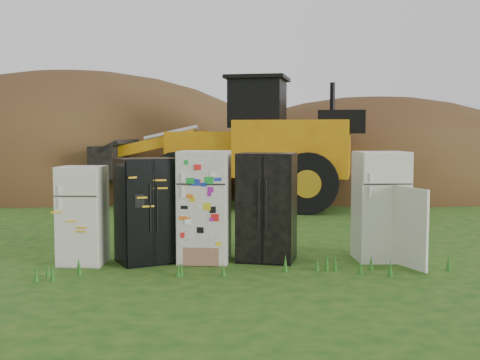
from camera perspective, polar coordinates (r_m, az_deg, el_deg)
The scene contains 9 objects.
ground at distance 9.80m, azimuth -0.30°, elevation -7.70°, with size 120.00×120.00×0.00m, color #194A13.
fridge_leftmost at distance 9.79m, azimuth -14.70°, elevation -3.26°, with size 0.68×0.66×1.55m, color white, non-canonical shape.
fridge_black_side at distance 9.70m, azimuth -8.89°, elevation -2.87°, with size 0.87×0.69×1.67m, color black, non-canonical shape.
fridge_sticker at distance 9.67m, azimuth -3.40°, elevation -2.52°, with size 0.79×0.73×1.78m, color silver, non-canonical shape.
fridge_dark_mid at distance 9.74m, azimuth 2.56°, elevation -2.57°, with size 0.89×0.73×1.74m, color black, non-canonical shape.
fridge_open_door at distance 10.05m, azimuth 13.20°, elevation -2.40°, with size 0.80×0.74×1.77m, color white, non-canonical shape.
wheel_loader at distance 16.96m, azimuth -1.34°, elevation 3.61°, with size 7.48×3.03×3.62m, color #CB920D, non-canonical shape.
dirt_mound_right at distance 22.39m, azimuth 12.73°, elevation -0.92°, with size 13.93×10.22×6.76m, color #442816.
dirt_mound_left at distance 23.96m, azimuth -15.34°, elevation -0.63°, with size 17.36×13.02×8.83m, color #442816.
Camera 1 is at (-0.62, -9.55, 2.07)m, focal length 45.00 mm.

